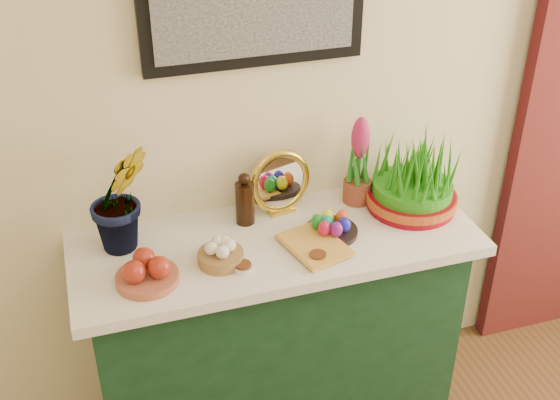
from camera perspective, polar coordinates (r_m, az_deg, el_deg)
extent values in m
cube|color=beige|center=(2.48, 3.75, 9.90)|extent=(4.00, 0.04, 2.70)
cube|color=#163D23|center=(2.71, -0.32, -11.19)|extent=(1.30, 0.45, 0.85)
cube|color=beige|center=(2.43, -0.35, -3.44)|extent=(1.40, 0.55, 0.04)
imported|color=#237B1E|center=(2.30, -13.00, 1.50)|extent=(0.29, 0.26, 0.50)
cylinder|color=#A75239|center=(2.25, -10.72, -6.28)|extent=(0.25, 0.25, 0.03)
cylinder|color=olive|center=(2.29, -4.84, -4.68)|extent=(0.20, 0.20, 0.04)
cylinder|color=black|center=(2.46, -2.87, -0.27)|extent=(0.07, 0.07, 0.15)
sphere|color=black|center=(2.41, -2.93, 1.73)|extent=(0.04, 0.04, 0.04)
cube|color=gold|center=(2.55, 0.10, -0.83)|extent=(0.10, 0.07, 0.01)
torus|color=gold|center=(2.50, 0.00, 1.53)|extent=(0.25, 0.10, 0.24)
cylinder|color=silver|center=(2.50, 0.03, 1.48)|extent=(0.18, 0.06, 0.18)
imported|color=gold|center=(2.32, 1.05, -4.30)|extent=(0.21, 0.26, 0.03)
cylinder|color=silver|center=(2.26, -3.01, -5.55)|extent=(0.06, 0.06, 0.02)
cylinder|color=#592D14|center=(2.26, -3.02, -5.27)|extent=(0.05, 0.05, 0.01)
cylinder|color=silver|center=(2.30, 3.09, -4.76)|extent=(0.07, 0.07, 0.02)
cylinder|color=#592D14|center=(2.30, 3.10, -4.48)|extent=(0.06, 0.06, 0.01)
cylinder|color=black|center=(2.44, 4.18, -2.57)|extent=(0.23, 0.23, 0.02)
ellipsoid|color=red|center=(2.38, 3.62, -2.31)|extent=(0.04, 0.04, 0.06)
ellipsoid|color=#1B1FBD|center=(2.41, 5.27, -2.02)|extent=(0.04, 0.04, 0.06)
ellipsoid|color=yellow|center=(2.44, 3.90, -1.37)|extent=(0.04, 0.04, 0.06)
ellipsoid|color=#188423|center=(2.42, 3.03, -1.77)|extent=(0.04, 0.04, 0.06)
ellipsoid|color=#E14C1A|center=(2.44, 5.06, -1.41)|extent=(0.04, 0.04, 0.06)
ellipsoid|color=#791781|center=(2.38, 4.61, -2.40)|extent=(0.04, 0.04, 0.06)
ellipsoid|color=#0C927A|center=(2.41, 3.80, -1.89)|extent=(0.04, 0.04, 0.06)
cylinder|color=brown|center=(2.61, 6.27, 0.75)|extent=(0.10, 0.10, 0.09)
ellipsoid|color=#C9286E|center=(2.51, 6.56, 5.03)|extent=(0.07, 0.07, 0.16)
cylinder|color=maroon|center=(2.61, 10.61, -0.01)|extent=(0.32, 0.32, 0.06)
cylinder|color=maroon|center=(2.60, 10.63, 0.21)|extent=(0.33, 0.33, 0.03)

